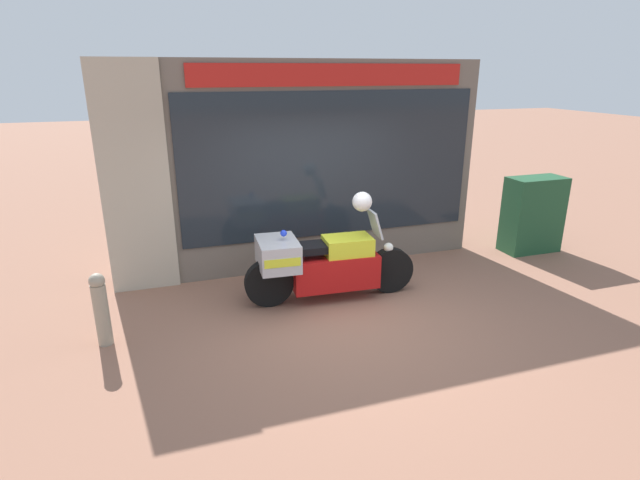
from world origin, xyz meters
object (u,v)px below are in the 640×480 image
object	(u,v)px
utility_cabinet	(533,215)
white_helmet	(362,202)
paramedic_motorcycle	(321,263)
street_bollard	(101,308)

from	to	relation	value
utility_cabinet	white_helmet	world-z (taller)	white_helmet
paramedic_motorcycle	white_helmet	world-z (taller)	white_helmet
utility_cabinet	street_bollard	world-z (taller)	utility_cabinet
utility_cabinet	paramedic_motorcycle	bearing A→B (deg)	-169.90
paramedic_motorcycle	street_bollard	distance (m)	2.83
paramedic_motorcycle	utility_cabinet	xyz separation A→B (m)	(4.19, 0.75, 0.12)
white_helmet	street_bollard	world-z (taller)	white_helmet
paramedic_motorcycle	utility_cabinet	bearing A→B (deg)	13.56
paramedic_motorcycle	white_helmet	xyz separation A→B (m)	(0.58, -0.04, 0.84)
paramedic_motorcycle	white_helmet	bearing A→B (deg)	0.00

